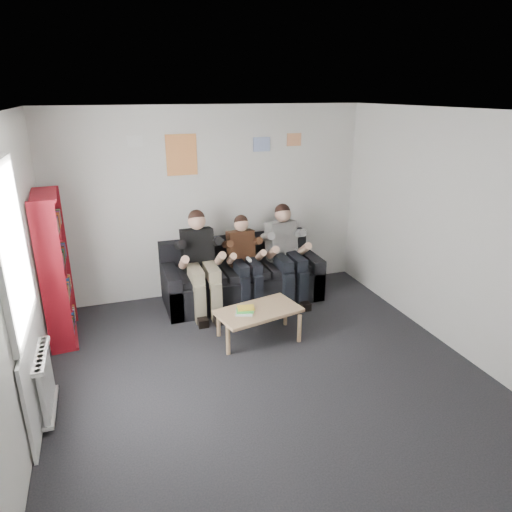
{
  "coord_description": "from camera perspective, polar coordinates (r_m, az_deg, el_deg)",
  "views": [
    {
      "loc": [
        -1.46,
        -3.77,
        2.87
      ],
      "look_at": [
        0.26,
        1.3,
        0.92
      ],
      "focal_mm": 32.0,
      "sensor_mm": 36.0,
      "label": 1
    }
  ],
  "objects": [
    {
      "name": "poster_large",
      "position": [
        6.4,
        -9.29,
        12.37
      ],
      "size": [
        0.42,
        0.01,
        0.55
      ],
      "primitive_type": "cube",
      "color": "#EECE54",
      "rests_on": "room_shell"
    },
    {
      "name": "window",
      "position": [
        4.45,
        -26.98,
        -6.82
      ],
      "size": [
        0.05,
        1.3,
        2.36
      ],
      "color": "white",
      "rests_on": "room_shell"
    },
    {
      "name": "sofa",
      "position": [
        6.63,
        -1.86,
        -2.78
      ],
      "size": [
        2.22,
        0.91,
        0.86
      ],
      "color": "black",
      "rests_on": "ground"
    },
    {
      "name": "person_middle",
      "position": [
        6.33,
        -1.37,
        -0.69
      ],
      "size": [
        0.37,
        0.79,
        1.26
      ],
      "rotation": [
        0.0,
        0.0,
        0.06
      ],
      "color": "#472B17",
      "rests_on": "sofa"
    },
    {
      "name": "poster_blue",
      "position": [
        6.68,
        0.7,
        13.79
      ],
      "size": [
        0.25,
        0.01,
        0.2
      ],
      "primitive_type": "cube",
      "color": "#3C6ECC",
      "rests_on": "room_shell"
    },
    {
      "name": "poster_sign",
      "position": [
        6.31,
        -14.92,
        13.69
      ],
      "size": [
        0.2,
        0.01,
        0.14
      ],
      "primitive_type": "cube",
      "color": "white",
      "rests_on": "room_shell"
    },
    {
      "name": "person_left",
      "position": [
        6.16,
        -6.86,
        -0.96
      ],
      "size": [
        0.43,
        0.92,
        1.38
      ],
      "rotation": [
        0.0,
        0.0,
        0.02
      ],
      "color": "black",
      "rests_on": "sofa"
    },
    {
      "name": "person_right",
      "position": [
        6.51,
        3.85,
        0.25
      ],
      "size": [
        0.42,
        0.9,
        1.37
      ],
      "rotation": [
        0.0,
        0.0,
        0.17
      ],
      "color": "white",
      "rests_on": "sofa"
    },
    {
      "name": "radiator",
      "position": [
        4.76,
        -24.77,
        -14.1
      ],
      "size": [
        0.1,
        0.64,
        0.6
      ],
      "color": "silver",
      "rests_on": "ground"
    },
    {
      "name": "coffee_table",
      "position": [
        5.53,
        0.32,
        -7.14
      ],
      "size": [
        0.99,
        0.54,
        0.4
      ],
      "rotation": [
        0.0,
        0.0,
        0.21
      ],
      "color": "tan",
      "rests_on": "ground"
    },
    {
      "name": "room_shell",
      "position": [
        4.32,
        2.23,
        -0.63
      ],
      "size": [
        5.0,
        5.0,
        5.0
      ],
      "color": "black",
      "rests_on": "ground"
    },
    {
      "name": "poster_pink",
      "position": [
        6.85,
        4.78,
        14.3
      ],
      "size": [
        0.22,
        0.01,
        0.18
      ],
      "primitive_type": "cube",
      "color": "#C43D72",
      "rests_on": "room_shell"
    },
    {
      "name": "game_cases",
      "position": [
        5.44,
        -1.39,
        -6.83
      ],
      "size": [
        0.24,
        0.21,
        0.05
      ],
      "rotation": [
        0.0,
        0.0,
        -0.35
      ],
      "color": "silver",
      "rests_on": "coffee_table"
    },
    {
      "name": "bookshelf",
      "position": [
        5.84,
        -23.75,
        -1.48
      ],
      "size": [
        0.27,
        0.81,
        1.8
      ],
      "rotation": [
        0.0,
        0.0,
        0.07
      ],
      "color": "maroon",
      "rests_on": "ground"
    }
  ]
}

